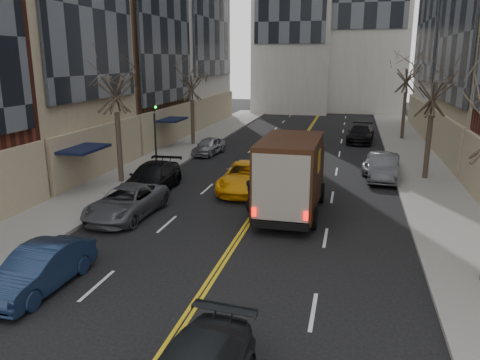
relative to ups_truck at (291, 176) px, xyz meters
The scene contains 17 objects.
sidewalk_left 14.92m from the ups_truck, 136.16° to the left, with size 4.00×66.00×0.15m, color slate.
sidewalk_right 12.73m from the ups_truck, 54.49° to the left, with size 4.00×66.00×0.15m, color slate.
tree_lf_mid 11.95m from the ups_truck, 162.74° to the left, with size 3.20×3.20×8.91m.
tree_lf_far 19.78m from the ups_truck, 122.81° to the left, with size 3.20×3.20×8.12m.
tree_rt_mid 11.72m from the ups_truck, 49.23° to the left, with size 3.20×3.20×8.32m.
tree_rt_far 24.80m from the ups_truck, 72.98° to the left, with size 3.20×3.20×9.11m.
traffic_signal 10.53m from the ups_truck, 149.94° to the left, with size 0.29×0.26×4.70m.
ups_truck is the anchor object (origin of this frame).
taxi 4.66m from the ups_truck, 129.99° to the left, with size 2.60×5.64×1.57m, color #EE9F0A.
pedestrian 2.25m from the ups_truck, 147.43° to the right, with size 0.67×0.44×1.83m, color black.
parked_lf_b 11.63m from the ups_truck, 125.88° to the right, with size 1.49×4.28×1.41m, color #121F38.
parked_lf_c 7.79m from the ups_truck, 163.46° to the right, with size 2.35×5.09×1.41m, color #4C4D53.
parked_lf_d 8.32m from the ups_truck, 165.47° to the left, with size 2.17×5.33×1.55m, color black.
parked_lf_e 15.07m from the ups_truck, 122.09° to the left, with size 1.57×3.90×1.33m, color #97989E.
parked_rt_a 9.10m from the ups_truck, 59.25° to the left, with size 1.65×4.72×1.56m, color #484A4F.
parked_rt_b 10.91m from the ups_truck, 64.78° to the left, with size 2.11×4.59×1.27m, color #B6B7BE.
parked_rt_c 21.33m from the ups_truck, 80.76° to the left, with size 2.13×5.23×1.52m, color black.
Camera 1 is at (4.27, -4.42, 7.17)m, focal length 35.00 mm.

